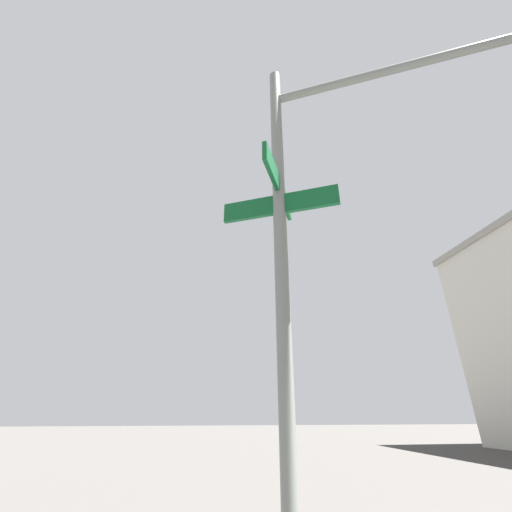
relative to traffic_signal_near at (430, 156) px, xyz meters
name	(u,v)px	position (x,y,z in m)	size (l,w,h in m)	color
traffic_signal_near	(430,156)	(0.00, 0.00, 0.00)	(1.85, 3.27, 5.27)	slate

